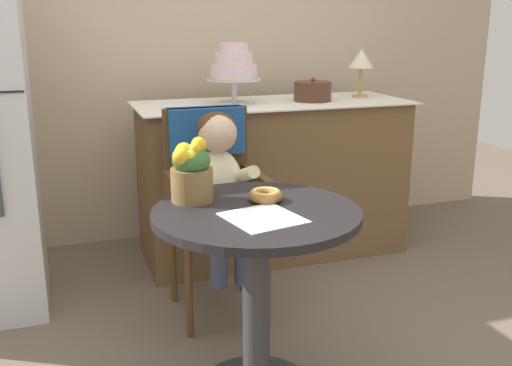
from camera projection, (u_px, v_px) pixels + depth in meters
back_wall at (156, 20)px, 3.52m from camera, size 4.80×0.10×2.70m
cafe_table at (256, 267)px, 2.06m from camera, size 0.72×0.72×0.72m
wicker_chair at (211, 177)px, 2.73m from camera, size 0.42×0.45×0.95m
seated_child at (220, 177)px, 2.57m from camera, size 0.27×0.32×0.73m
paper_napkin at (263, 218)px, 1.91m from camera, size 0.27×0.28×0.00m
donut_front at (266, 195)px, 2.09m from camera, size 0.12×0.12×0.04m
flower_vase at (191, 170)px, 2.07m from camera, size 0.15×0.15×0.23m
display_counter at (273, 178)px, 3.43m from camera, size 1.56×0.62×0.90m
tiered_cake_stand at (234, 67)px, 3.19m from camera, size 0.30×0.30×0.33m
round_layer_cake at (313, 91)px, 3.34m from camera, size 0.21×0.21×0.13m
table_lamp at (361, 61)px, 3.46m from camera, size 0.15×0.15×0.28m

